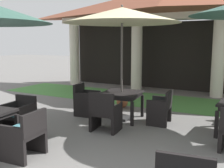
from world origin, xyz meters
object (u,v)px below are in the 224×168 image
Objects in this scene: patio_chair_mid_left_west at (86,101)px; patio_chair_mid_left_east at (161,108)px; terracotta_urn at (122,101)px; patio_chair_mid_left_south at (105,113)px; patio_umbrella_mid_left at (122,16)px; patio_chair_far_back_east at (24,135)px; patio_table_mid_left at (122,96)px; patio_chair_far_back_north at (19,116)px.

patio_chair_mid_left_west is 1.04× the size of patio_chair_mid_left_east.
patio_chair_mid_left_west is 1.32m from terracotta_urn.
patio_chair_mid_left_south reaches higher than patio_chair_mid_left_east.
patio_umbrella_mid_left is at bearing 90.00° from patio_chair_mid_left_south.
patio_umbrella_mid_left is 3.64m from patio_chair_far_back_east.
patio_table_mid_left is 1.99m from patio_umbrella_mid_left.
patio_chair_mid_left_south is 2.23m from terracotta_urn.
patio_chair_mid_left_south is 1.09× the size of patio_chair_far_back_east.
patio_chair_far_back_east is 3.98m from terracotta_urn.
patio_chair_far_back_east is at bearing -98.26° from patio_umbrella_mid_left.
patio_chair_mid_left_south is (0.11, -1.02, -0.21)m from patio_table_mid_left.
patio_chair_mid_left_south is at bearing -84.05° from patio_table_mid_left.
patio_chair_far_back_east reaches higher than patio_chair_far_back_north.
patio_chair_far_back_north is at bearing -124.33° from patio_table_mid_left.
patio_chair_mid_left_east is at bearing -144.03° from patio_chair_far_back_north.
patio_table_mid_left is 1.26× the size of patio_chair_far_back_north.
patio_chair_mid_left_south is at bearing -151.28° from patio_chair_far_back_north.
patio_table_mid_left is 1.04m from patio_chair_mid_left_east.
patio_chair_mid_left_east is at bearing 5.95° from patio_umbrella_mid_left.
patio_chair_mid_left_east reaches higher than terracotta_urn.
terracotta_urn is at bearing -111.47° from patio_chair_far_back_north.
patio_chair_far_back_north reaches higher than terracotta_urn.
patio_umbrella_mid_left reaches higher than patio_chair_far_back_north.
patio_chair_far_back_north is (-1.52, -1.05, -0.00)m from patio_chair_mid_left_south.
patio_umbrella_mid_left reaches higher than patio_chair_far_back_east.
patio_umbrella_mid_left is 2.42m from patio_chair_mid_left_south.
terracotta_urn is at bearing 115.62° from patio_table_mid_left.
patio_chair_mid_left_south is at bearing 135.24° from patio_chair_mid_left_east.
patio_chair_mid_left_south is 1.07× the size of patio_chair_mid_left_west.
patio_chair_mid_left_east is at bearing 90.00° from patio_chair_mid_left_west.
patio_chair_mid_left_south is (0.11, -1.02, -2.20)m from patio_umbrella_mid_left.
patio_chair_far_back_north is (-1.41, -2.07, -0.21)m from patio_table_mid_left.
patio_chair_mid_left_south reaches higher than patio_chair_mid_left_west.
patio_umbrella_mid_left is 3.52× the size of patio_chair_mid_left_east.
terracotta_urn is (-0.64, 2.12, -0.21)m from patio_chair_mid_left_south.
patio_chair_far_back_north is 3.30m from terracotta_urn.
patio_chair_mid_left_west is (-1.01, -0.11, -0.21)m from patio_table_mid_left.
patio_chair_far_back_east reaches higher than terracotta_urn.
patio_chair_mid_left_east is 1.79× the size of terracotta_urn.
patio_table_mid_left is at bearing -64.38° from terracotta_urn.
patio_umbrella_mid_left is 3.45× the size of patio_chair_far_back_east.
patio_umbrella_mid_left reaches higher than terracotta_urn.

